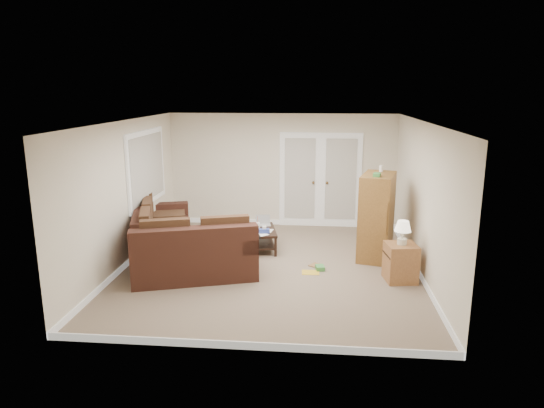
# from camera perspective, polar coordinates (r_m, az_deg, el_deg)

# --- Properties ---
(floor) EXTENTS (5.50, 5.50, 0.00)m
(floor) POSITION_cam_1_polar(r_m,az_deg,el_deg) (8.47, -0.21, -7.45)
(floor) COLOR gray
(floor) RESTS_ON ground
(ceiling) EXTENTS (5.00, 5.50, 0.02)m
(ceiling) POSITION_cam_1_polar(r_m,az_deg,el_deg) (7.94, -0.22, 9.67)
(ceiling) COLOR white
(ceiling) RESTS_ON wall_back
(wall_left) EXTENTS (0.02, 5.50, 2.50)m
(wall_left) POSITION_cam_1_polar(r_m,az_deg,el_deg) (8.71, -16.81, 1.13)
(wall_left) COLOR silver
(wall_left) RESTS_ON floor
(wall_right) EXTENTS (0.02, 5.50, 2.50)m
(wall_right) POSITION_cam_1_polar(r_m,az_deg,el_deg) (8.26, 17.31, 0.45)
(wall_right) COLOR silver
(wall_right) RESTS_ON floor
(wall_back) EXTENTS (5.00, 0.02, 2.50)m
(wall_back) POSITION_cam_1_polar(r_m,az_deg,el_deg) (10.81, 1.19, 3.99)
(wall_back) COLOR silver
(wall_back) RESTS_ON floor
(wall_front) EXTENTS (5.00, 0.02, 2.50)m
(wall_front) POSITION_cam_1_polar(r_m,az_deg,el_deg) (5.48, -2.99, -5.40)
(wall_front) COLOR silver
(wall_front) RESTS_ON floor
(baseboards) EXTENTS (5.00, 5.50, 0.10)m
(baseboards) POSITION_cam_1_polar(r_m,az_deg,el_deg) (8.46, -0.21, -7.13)
(baseboards) COLOR silver
(baseboards) RESTS_ON floor
(french_doors) EXTENTS (1.80, 0.05, 2.13)m
(french_doors) POSITION_cam_1_polar(r_m,az_deg,el_deg) (10.78, 5.69, 2.74)
(french_doors) COLOR silver
(french_doors) RESTS_ON floor
(window_left) EXTENTS (0.05, 1.92, 1.42)m
(window_left) POSITION_cam_1_polar(r_m,az_deg,el_deg) (9.56, -14.52, 4.15)
(window_left) COLOR silver
(window_left) RESTS_ON wall_left
(sectional_sofa) EXTENTS (2.81, 3.18, 0.93)m
(sectional_sofa) POSITION_cam_1_polar(r_m,az_deg,el_deg) (8.75, -11.23, -4.51)
(sectional_sofa) COLOR #3D2017
(sectional_sofa) RESTS_ON floor
(coffee_table) EXTENTS (0.67, 1.05, 0.67)m
(coffee_table) POSITION_cam_1_polar(r_m,az_deg,el_deg) (9.36, -1.15, -4.00)
(coffee_table) COLOR black
(coffee_table) RESTS_ON floor
(tv_armoire) EXTENTS (0.76, 1.07, 1.66)m
(tv_armoire) POSITION_cam_1_polar(r_m,az_deg,el_deg) (8.94, 12.19, -1.38)
(tv_armoire) COLOR brown
(tv_armoire) RESTS_ON floor
(side_cabinet) EXTENTS (0.53, 0.53, 1.00)m
(side_cabinet) POSITION_cam_1_polar(r_m,az_deg,el_deg) (8.06, 14.92, -6.31)
(side_cabinet) COLOR #9C6539
(side_cabinet) RESTS_ON floor
(space_heater) EXTENTS (0.11, 0.10, 0.27)m
(space_heater) POSITION_cam_1_polar(r_m,az_deg,el_deg) (10.71, 12.52, -2.54)
(space_heater) COLOR white
(space_heater) RESTS_ON floor
(floor_magazine) EXTENTS (0.30, 0.24, 0.01)m
(floor_magazine) POSITION_cam_1_polar(r_m,az_deg,el_deg) (8.26, 4.56, -8.03)
(floor_magazine) COLOR gold
(floor_magazine) RESTS_ON floor
(floor_greenbox) EXTENTS (0.17, 0.21, 0.07)m
(floor_greenbox) POSITION_cam_1_polar(r_m,az_deg,el_deg) (8.39, 5.66, -7.47)
(floor_greenbox) COLOR #3F8C40
(floor_greenbox) RESTS_ON floor
(floor_book) EXTENTS (0.24, 0.25, 0.02)m
(floor_book) POSITION_cam_1_polar(r_m,az_deg,el_deg) (8.62, 4.62, -7.06)
(floor_book) COLOR brown
(floor_book) RESTS_ON floor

